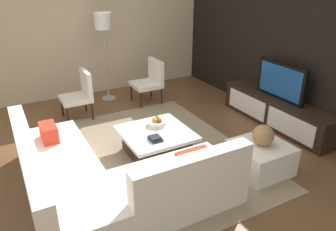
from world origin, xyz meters
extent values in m
plane|color=brown|center=(0.00, 0.00, 0.00)|extent=(14.00, 14.00, 0.00)
cube|color=black|center=(0.00, 2.70, 1.40)|extent=(6.40, 0.12, 2.80)
cube|color=beige|center=(-3.20, 0.20, 1.40)|extent=(0.12, 5.20, 2.80)
cube|color=gray|center=(-0.10, 0.00, 0.01)|extent=(3.45, 2.71, 0.01)
cube|color=black|center=(0.00, 2.40, 0.25)|extent=(2.23, 0.46, 0.50)
cube|color=white|center=(-0.51, 2.16, 0.25)|extent=(0.94, 0.01, 0.35)
cube|color=white|center=(0.51, 2.16, 0.25)|extent=(0.94, 0.01, 0.35)
cube|color=black|center=(0.00, 2.40, 0.81)|extent=(0.99, 0.05, 0.61)
cube|color=#194C8C|center=(0.00, 2.37, 0.81)|extent=(0.89, 0.01, 0.52)
cube|color=white|center=(0.20, -1.30, 0.21)|extent=(2.40, 0.85, 0.41)
cube|color=white|center=(0.20, -1.64, 0.60)|extent=(2.40, 0.18, 0.39)
cube|color=white|center=(0.97, -0.17, 0.21)|extent=(0.85, 1.42, 0.41)
cube|color=white|center=(1.31, -0.17, 0.60)|extent=(0.18, 1.42, 0.39)
cube|color=red|center=(-0.52, -1.30, 0.52)|extent=(0.36, 0.20, 0.22)
cube|color=red|center=(0.97, 0.19, 0.44)|extent=(0.60, 0.44, 0.06)
cube|color=black|center=(-0.10, 0.10, 0.17)|extent=(0.78, 0.78, 0.33)
cube|color=white|center=(-0.10, 0.10, 0.35)|extent=(0.97, 0.97, 0.05)
cylinder|color=black|center=(-2.17, -0.82, 0.19)|extent=(0.04, 0.04, 0.38)
cylinder|color=black|center=(-1.73, -0.82, 0.19)|extent=(0.04, 0.04, 0.38)
cylinder|color=black|center=(-2.17, -0.38, 0.19)|extent=(0.04, 0.04, 0.38)
cylinder|color=black|center=(-1.73, -0.38, 0.19)|extent=(0.04, 0.04, 0.38)
cube|color=white|center=(-1.95, -0.60, 0.38)|extent=(0.52, 0.52, 0.08)
cube|color=white|center=(-1.95, -0.38, 0.65)|extent=(0.52, 0.08, 0.45)
cylinder|color=#A5A5AA|center=(-2.61, 0.23, 0.01)|extent=(0.28, 0.28, 0.02)
cylinder|color=#A5A5AA|center=(-2.61, 0.23, 0.74)|extent=(0.03, 0.03, 1.43)
cylinder|color=white|center=(-2.61, 0.23, 1.61)|extent=(0.34, 0.34, 0.32)
cube|color=white|center=(0.95, 1.15, 0.20)|extent=(0.70, 0.70, 0.40)
cylinder|color=silver|center=(-0.28, 0.20, 0.42)|extent=(0.28, 0.28, 0.07)
sphere|color=#B23326|center=(-0.23, 0.22, 0.47)|extent=(0.08, 0.08, 0.08)
sphere|color=gold|center=(-0.27, 0.24, 0.46)|extent=(0.07, 0.07, 0.07)
sphere|color=#4C8C33|center=(-0.30, 0.22, 0.47)|extent=(0.10, 0.10, 0.10)
sphere|color=gold|center=(-0.29, 0.18, 0.47)|extent=(0.08, 0.08, 0.08)
sphere|color=gold|center=(-0.27, 0.17, 0.47)|extent=(0.08, 0.08, 0.08)
cylinder|color=black|center=(-2.29, 0.62, 0.19)|extent=(0.04, 0.04, 0.38)
cylinder|color=black|center=(-1.80, 0.62, 0.19)|extent=(0.04, 0.04, 0.38)
cylinder|color=black|center=(-2.29, 1.08, 0.19)|extent=(0.04, 0.04, 0.38)
cylinder|color=black|center=(-1.80, 1.08, 0.19)|extent=(0.04, 0.04, 0.38)
cube|color=white|center=(-2.05, 0.85, 0.38)|extent=(0.57, 0.54, 0.08)
cube|color=white|center=(-2.05, 1.08, 0.65)|extent=(0.57, 0.08, 0.45)
sphere|color=#997247|center=(0.95, 1.15, 0.54)|extent=(0.28, 0.28, 0.28)
cube|color=#1E232D|center=(0.12, -0.02, 0.39)|extent=(0.20, 0.15, 0.03)
cube|color=#1E232D|center=(0.12, -0.03, 0.42)|extent=(0.15, 0.14, 0.03)
camera|label=1|loc=(3.67, -1.75, 2.54)|focal=34.86mm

